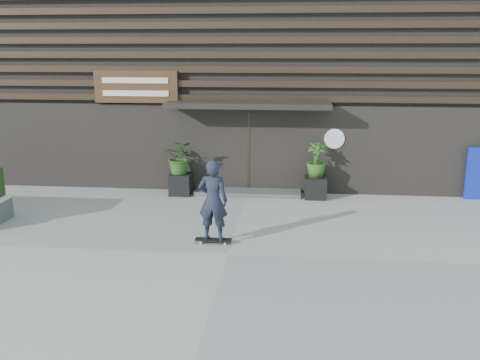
# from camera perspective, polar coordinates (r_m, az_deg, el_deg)

# --- Properties ---
(ground) EXTENTS (80.00, 80.00, 0.00)m
(ground) POSITION_cam_1_polar(r_m,az_deg,el_deg) (10.77, -1.28, -8.03)
(ground) COLOR #9D9A95
(ground) RESTS_ON ground
(entrance_step) EXTENTS (3.00, 0.80, 0.12)m
(entrance_step) POSITION_cam_1_polar(r_m,az_deg,el_deg) (15.09, 0.85, -1.31)
(entrance_step) COLOR #454643
(entrance_step) RESTS_ON ground
(planter_pot_left) EXTENTS (0.60, 0.60, 0.60)m
(planter_pot_left) POSITION_cam_1_polar(r_m,az_deg,el_deg) (15.12, -6.41, -0.43)
(planter_pot_left) COLOR black
(planter_pot_left) RESTS_ON ground
(bamboo_left) EXTENTS (0.86, 0.75, 0.96)m
(bamboo_left) POSITION_cam_1_polar(r_m,az_deg,el_deg) (14.94, -6.49, 2.47)
(bamboo_left) COLOR #2D591E
(bamboo_left) RESTS_ON planter_pot_left
(planter_pot_right) EXTENTS (0.60, 0.60, 0.60)m
(planter_pot_right) POSITION_cam_1_polar(r_m,az_deg,el_deg) (14.80, 8.13, -0.80)
(planter_pot_right) COLOR black
(planter_pot_right) RESTS_ON ground
(bamboo_right) EXTENTS (0.54, 0.54, 0.96)m
(bamboo_right) POSITION_cam_1_polar(r_m,az_deg,el_deg) (14.62, 8.24, 2.16)
(bamboo_right) COLOR #2D591E
(bamboo_right) RESTS_ON planter_pot_right
(building) EXTENTS (18.00, 11.00, 8.00)m
(building) POSITION_cam_1_polar(r_m,az_deg,el_deg) (19.91, 2.26, 13.80)
(building) COLOR black
(building) RESTS_ON ground
(skateboarder) EXTENTS (0.78, 0.47, 1.82)m
(skateboarder) POSITION_cam_1_polar(r_m,az_deg,el_deg) (11.06, -2.94, -2.24)
(skateboarder) COLOR black
(skateboarder) RESTS_ON ground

